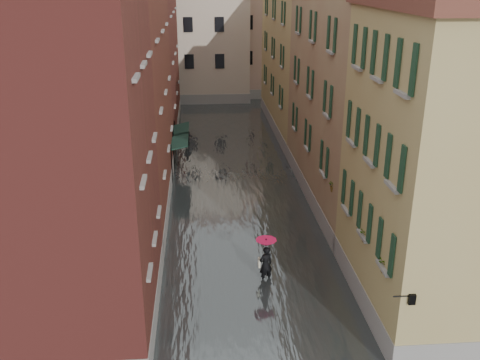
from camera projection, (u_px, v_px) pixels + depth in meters
name	position (u px, v px, depth m)	size (l,w,h in m)	color
ground	(254.00, 284.00, 23.17)	(120.00, 120.00, 0.00)	slate
floodwater	(234.00, 176.00, 35.22)	(10.00, 60.00, 0.20)	#454B4C
building_left_near	(60.00, 161.00, 18.46)	(6.00, 8.00, 13.00)	maroon
building_left_mid	(109.00, 99.00, 28.78)	(6.00, 14.00, 12.50)	brown
building_left_far	(136.00, 49.00, 42.45)	(6.00, 16.00, 14.00)	maroon
building_right_near	(449.00, 171.00, 19.74)	(6.00, 8.00, 11.50)	#A48F54
building_right_mid	(364.00, 90.00, 29.70)	(6.00, 14.00, 13.00)	#98845C
building_right_far	(309.00, 62.00, 43.92)	(6.00, 16.00, 11.50)	#A48F54
building_end_cream	(189.00, 36.00, 55.94)	(12.00, 9.00, 13.00)	#BAA894
building_end_pink	(272.00, 38.00, 58.63)	(10.00, 9.00, 12.00)	tan
awning_near	(179.00, 142.00, 34.31)	(1.09, 3.32, 2.80)	#142E24
awning_far	(180.00, 131.00, 36.76)	(1.09, 3.02, 2.80)	#142E24
wall_lantern	(411.00, 298.00, 16.82)	(0.71, 0.22, 0.35)	black
window_planters	(360.00, 217.00, 21.25)	(0.59, 8.19, 0.84)	brown
pedestrian_main	(266.00, 257.00, 22.85)	(0.91, 0.91, 2.06)	black
pedestrian_far	(187.00, 137.00, 41.14)	(0.78, 0.60, 1.60)	black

